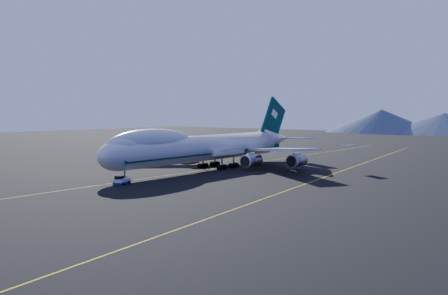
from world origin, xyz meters
The scene contains 5 objects.
ground centered at (0.00, 0.00, 0.00)m, with size 500.00×500.00×0.00m, color black.
taxiway_line_main centered at (0.00, 0.00, 0.01)m, with size 0.25×220.00×0.01m, color gold.
taxiway_line_side centered at (30.00, 10.00, 0.01)m, with size 0.25×200.00×0.01m, color gold.
boeing_747 centered at (0.00, 0.03, 5.81)m, with size 59.62×72.43×19.37m.
pushback_tug centered at (2.58, -29.50, 0.55)m, with size 3.37×4.51×1.76m.
Camera 1 is at (81.79, -96.62, 15.16)m, focal length 40.00 mm.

